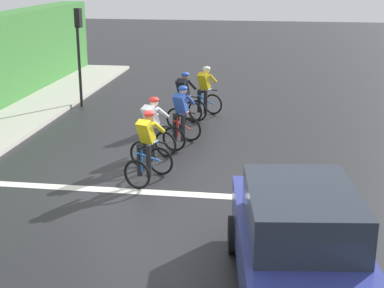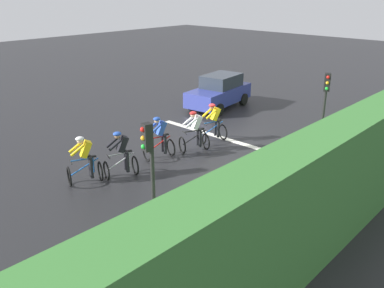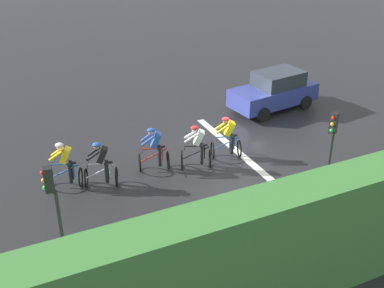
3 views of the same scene
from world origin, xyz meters
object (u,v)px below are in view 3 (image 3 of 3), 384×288
object	(u,v)px
cyclist_fourth	(197,148)
traffic_light_near_crossing	(331,147)
car_navy	(274,91)
traffic_light_far_junction	(55,208)
cyclist_second	(101,166)
cyclist_trailing	(227,138)
cyclist_mid	(155,150)
cyclist_lead	(65,166)

from	to	relation	value
cyclist_fourth	traffic_light_near_crossing	distance (m)	4.93
cyclist_fourth	traffic_light_near_crossing	bearing A→B (deg)	-149.40
car_navy	traffic_light_far_junction	distance (m)	13.30
cyclist_second	traffic_light_far_junction	distance (m)	4.71
cyclist_trailing	cyclist_mid	bearing A→B (deg)	83.72
traffic_light_far_junction	traffic_light_near_crossing	bearing A→B (deg)	-92.44
cyclist_lead	car_navy	bearing A→B (deg)	-75.42
cyclist_lead	cyclist_second	bearing A→B (deg)	-114.40
cyclist_second	cyclist_fourth	world-z (taller)	same
cyclist_second	cyclist_mid	world-z (taller)	same
cyclist_mid	traffic_light_far_junction	bearing A→B (deg)	135.46
cyclist_second	traffic_light_near_crossing	size ratio (longest dim) A/B	0.50
cyclist_lead	car_navy	world-z (taller)	car_navy
cyclist_fourth	car_navy	distance (m)	6.52
cyclist_lead	cyclist_fourth	bearing A→B (deg)	-99.07
cyclist_fourth	traffic_light_far_junction	xyz separation A→B (m)	(-3.72, 5.59, 1.43)
cyclist_second	traffic_light_far_junction	world-z (taller)	traffic_light_far_junction
cyclist_fourth	cyclist_trailing	xyz separation A→B (m)	(0.18, -1.34, 0.00)
cyclist_fourth	traffic_light_far_junction	size ratio (longest dim) A/B	0.50
cyclist_fourth	car_navy	bearing A→B (deg)	-58.93
cyclist_mid	car_navy	size ratio (longest dim) A/B	0.39
car_navy	traffic_light_near_crossing	world-z (taller)	traffic_light_near_crossing
cyclist_trailing	car_navy	xyz separation A→B (m)	(3.18, -4.24, 0.08)
cyclist_lead	cyclist_fourth	xyz separation A→B (m)	(-0.73, -4.56, 0.00)
cyclist_second	cyclist_trailing	world-z (taller)	same
car_navy	traffic_light_near_crossing	distance (m)	8.19
traffic_light_far_junction	cyclist_second	bearing A→B (deg)	-28.40
cyclist_second	cyclist_mid	bearing A→B (deg)	-82.53
cyclist_lead	traffic_light_far_junction	bearing A→B (deg)	166.97
cyclist_trailing	cyclist_second	bearing A→B (deg)	89.49
cyclist_mid	traffic_light_near_crossing	size ratio (longest dim) A/B	0.50
cyclist_second	traffic_light_near_crossing	xyz separation A→B (m)	(-4.29, -5.85, 1.43)
cyclist_lead	cyclist_mid	size ratio (longest dim) A/B	1.00
traffic_light_near_crossing	traffic_light_far_junction	distance (m)	8.00
cyclist_lead	cyclist_fourth	world-z (taller)	same
cyclist_fourth	cyclist_mid	bearing A→B (deg)	71.24
car_navy	traffic_light_far_junction	xyz separation A→B (m)	(-7.09, 11.17, 1.35)
cyclist_mid	cyclist_fourth	world-z (taller)	same
car_navy	traffic_light_far_junction	size ratio (longest dim) A/B	1.28
cyclist_lead	cyclist_trailing	distance (m)	5.92
cyclist_lead	cyclist_fourth	size ratio (longest dim) A/B	1.00
cyclist_fourth	cyclist_trailing	bearing A→B (deg)	-82.22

